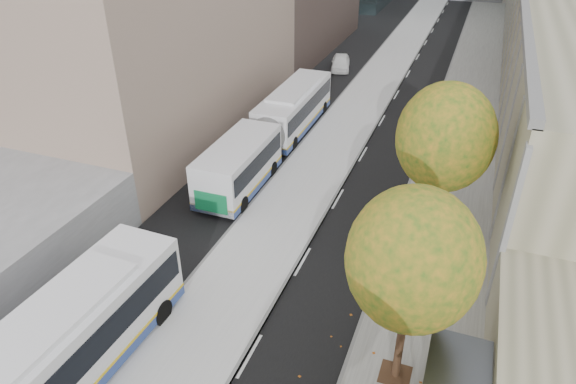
% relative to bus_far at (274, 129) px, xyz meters
% --- Properties ---
extents(bus_platform, '(4.25, 150.00, 0.15)m').
position_rel_bus_far_xyz_m(bus_platform, '(3.40, 6.66, -1.52)').
color(bus_platform, beige).
rests_on(bus_platform, ground).
extents(sidewalk, '(4.75, 150.00, 0.08)m').
position_rel_bus_far_xyz_m(sidewalk, '(11.40, 6.66, -1.56)').
color(sidewalk, gray).
rests_on(sidewalk, ground).
extents(tree_c, '(4.20, 4.20, 7.28)m').
position_rel_bus_far_xyz_m(tree_c, '(10.88, -15.34, 3.66)').
color(tree_c, black).
rests_on(tree_c, sidewalk).
extents(tree_d, '(4.40, 4.40, 7.60)m').
position_rel_bus_far_xyz_m(tree_d, '(10.88, -6.34, 3.87)').
color(tree_d, black).
rests_on(tree_d, sidewalk).
extents(bus_far, '(2.72, 17.54, 2.92)m').
position_rel_bus_far_xyz_m(bus_far, '(0.00, 0.00, 0.00)').
color(bus_far, white).
rests_on(bus_far, ground).
extents(distant_car, '(2.59, 4.43, 1.41)m').
position_rel_bus_far_xyz_m(distant_car, '(-0.70, 18.71, -0.89)').
color(distant_car, white).
rests_on(distant_car, ground).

